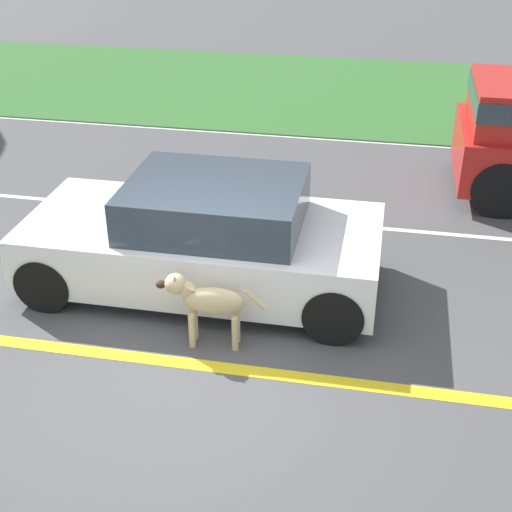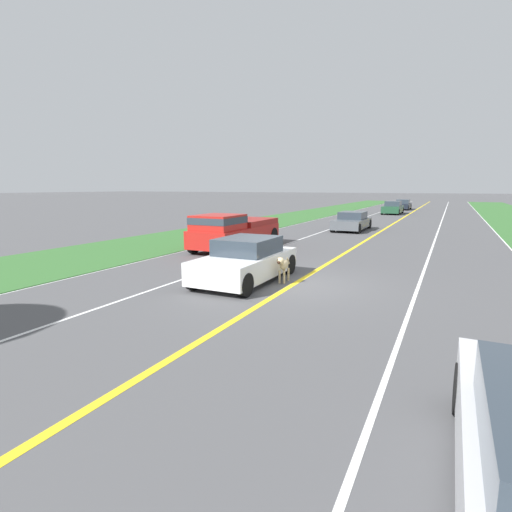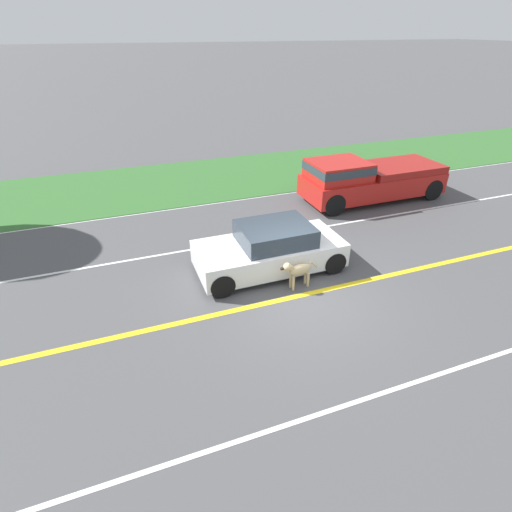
{
  "view_description": "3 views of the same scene",
  "coord_description": "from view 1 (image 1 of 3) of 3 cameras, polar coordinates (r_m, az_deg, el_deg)",
  "views": [
    {
      "loc": [
        -5.68,
        -1.77,
        4.66
      ],
      "look_at": [
        0.86,
        -0.51,
        0.88
      ],
      "focal_mm": 50.0,
      "sensor_mm": 36.0,
      "label": 1
    },
    {
      "loc": [
        -4.24,
        11.36,
        2.98
      ],
      "look_at": [
        1.04,
        0.57,
        0.9
      ],
      "focal_mm": 28.0,
      "sensor_mm": 36.0,
      "label": 2
    },
    {
      "loc": [
        -7.69,
        4.14,
        6.19
      ],
      "look_at": [
        1.06,
        0.87,
        0.82
      ],
      "focal_mm": 28.0,
      "sensor_mm": 36.0,
      "label": 3
    }
  ],
  "objects": [
    {
      "name": "dog",
      "position": [
        7.53,
        -4.06,
        -3.57
      ],
      "size": [
        0.29,
        1.17,
        0.88
      ],
      "rotation": [
        0.0,
        0.0,
        0.08
      ],
      "color": "#D1B784",
      "rests_on": "ground"
    },
    {
      "name": "ego_car",
      "position": [
        8.51,
        -4.06,
        1.41
      ],
      "size": [
        1.93,
        4.2,
        1.39
      ],
      "color": "white",
      "rests_on": "ground"
    },
    {
      "name": "grass_verge_right",
      "position": [
        16.45,
        4.45,
        13.07
      ],
      "size": [
        6.0,
        160.0,
        0.03
      ],
      "primitive_type": "cube",
      "color": "#33662D",
      "rests_on": "ground"
    },
    {
      "name": "centre_divider_line",
      "position": [
        7.55,
        -5.07,
        -8.61
      ],
      "size": [
        0.18,
        160.0,
        0.01
      ],
      "primitive_type": "cube",
      "color": "yellow",
      "rests_on": "ground"
    },
    {
      "name": "ground_plane",
      "position": [
        7.56,
        -5.07,
        -8.63
      ],
      "size": [
        400.0,
        400.0,
        0.0
      ],
      "primitive_type": "plane",
      "color": "#4C4C4F"
    },
    {
      "name": "lane_edge_line_right",
      "position": [
        13.62,
        2.87,
        9.54
      ],
      "size": [
        0.14,
        160.0,
        0.01
      ],
      "primitive_type": "cube",
      "color": "white",
      "rests_on": "ground"
    },
    {
      "name": "lane_dash_same_dir",
      "position": [
        10.44,
        0.03,
        3.09
      ],
      "size": [
        0.1,
        160.0,
        0.01
      ],
      "primitive_type": "cube",
      "color": "white",
      "rests_on": "ground"
    }
  ]
}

